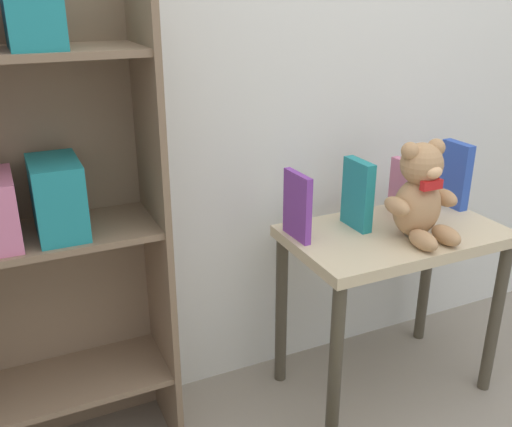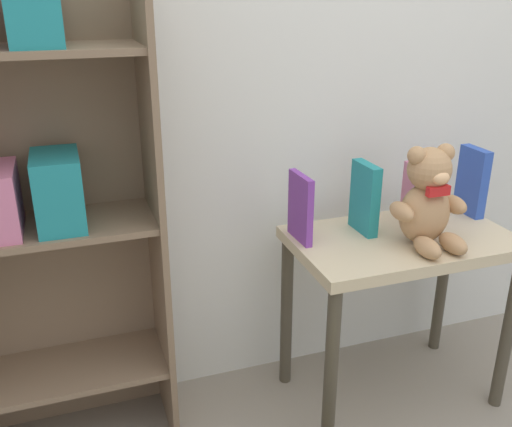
{
  "view_description": "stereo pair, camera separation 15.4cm",
  "coord_description": "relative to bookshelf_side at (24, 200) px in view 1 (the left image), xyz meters",
  "views": [
    {
      "loc": [
        -0.99,
        -0.27,
        1.3
      ],
      "look_at": [
        -0.36,
        1.09,
        0.7
      ],
      "focal_mm": 40.0,
      "sensor_mm": 36.0,
      "label": 1
    },
    {
      "loc": [
        -0.85,
        -0.33,
        1.3
      ],
      "look_at": [
        -0.36,
        1.09,
        0.7
      ],
      "focal_mm": 40.0,
      "sensor_mm": 36.0,
      "label": 2
    }
  ],
  "objects": [
    {
      "name": "bookshelf_side",
      "position": [
        0.0,
        0.0,
        0.0
      ],
      "size": [
        0.66,
        0.28,
        1.42
      ],
      "color": "#7F664C",
      "rests_on": "ground_plane"
    },
    {
      "name": "book_standing_teal",
      "position": [
        0.95,
        -0.08,
        -0.1
      ],
      "size": [
        0.04,
        0.13,
        0.22
      ],
      "primitive_type": "cube",
      "rotation": [
        0.0,
        0.0,
        0.02
      ],
      "color": "teal",
      "rests_on": "display_table"
    },
    {
      "name": "wall_back",
      "position": [
        0.96,
        0.15,
        0.45
      ],
      "size": [
        4.8,
        0.06,
        2.5
      ],
      "color": "silver",
      "rests_on": "ground_plane"
    },
    {
      "name": "book_standing_purple",
      "position": [
        0.75,
        -0.07,
        -0.11
      ],
      "size": [
        0.03,
        0.13,
        0.21
      ],
      "primitive_type": "cube",
      "rotation": [
        0.0,
        0.0,
        0.04
      ],
      "color": "purple",
      "rests_on": "display_table"
    },
    {
      "name": "teddy_bear",
      "position": [
        1.08,
        -0.22,
        -0.08
      ],
      "size": [
        0.23,
        0.21,
        0.3
      ],
      "color": "tan",
      "rests_on": "display_table"
    },
    {
      "name": "book_standing_pink",
      "position": [
        1.16,
        -0.06,
        -0.12
      ],
      "size": [
        0.04,
        0.14,
        0.19
      ],
      "primitive_type": "cube",
      "rotation": [
        0.0,
        0.0,
        0.05
      ],
      "color": "#D17093",
      "rests_on": "display_table"
    },
    {
      "name": "display_table",
      "position": [
        1.06,
        -0.15,
        -0.31
      ],
      "size": [
        0.68,
        0.4,
        0.59
      ],
      "color": "beige",
      "rests_on": "ground_plane"
    },
    {
      "name": "book_standing_blue",
      "position": [
        1.37,
        -0.06,
        -0.1
      ],
      "size": [
        0.04,
        0.12,
        0.23
      ],
      "primitive_type": "cube",
      "rotation": [
        0.0,
        0.0,
        0.02
      ],
      "color": "#2D51B7",
      "rests_on": "display_table"
    }
  ]
}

